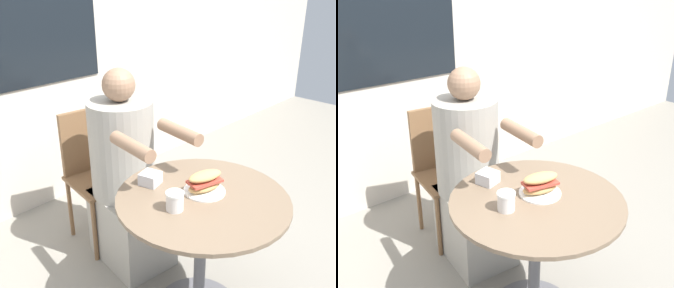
# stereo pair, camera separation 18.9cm
# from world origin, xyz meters

# --- Properties ---
(storefront_wall) EXTENTS (8.00, 0.09, 2.80)m
(storefront_wall) POSITION_xyz_m (-0.00, 1.58, 1.40)
(storefront_wall) COLOR beige
(storefront_wall) RESTS_ON ground_plane
(cafe_table) EXTENTS (0.81, 0.81, 0.70)m
(cafe_table) POSITION_xyz_m (0.00, 0.00, 0.52)
(cafe_table) COLOR brown
(cafe_table) RESTS_ON ground_plane
(diner_chair) EXTENTS (0.42, 0.42, 0.87)m
(diner_chair) POSITION_xyz_m (0.06, 0.95, 0.52)
(diner_chair) COLOR brown
(diner_chair) RESTS_ON ground_plane
(seated_diner) EXTENTS (0.43, 0.69, 1.20)m
(seated_diner) POSITION_xyz_m (0.04, 0.61, 0.52)
(seated_diner) COLOR gray
(seated_diner) RESTS_ON ground_plane
(sandwich_on_plate) EXTENTS (0.20, 0.20, 0.11)m
(sandwich_on_plate) POSITION_xyz_m (0.04, 0.02, 0.75)
(sandwich_on_plate) COLOR white
(sandwich_on_plate) RESTS_ON cafe_table
(drink_cup) EXTENTS (0.08, 0.08, 0.09)m
(drink_cup) POSITION_xyz_m (-0.17, 0.02, 0.75)
(drink_cup) COLOR silver
(drink_cup) RESTS_ON cafe_table
(napkin_box) EXTENTS (0.11, 0.11, 0.06)m
(napkin_box) POSITION_xyz_m (-0.08, 0.26, 0.73)
(napkin_box) COLOR silver
(napkin_box) RESTS_ON cafe_table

